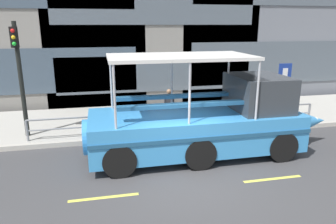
{
  "coord_description": "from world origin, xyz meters",
  "views": [
    {
      "loc": [
        -2.31,
        -8.23,
        4.32
      ],
      "look_at": [
        -0.02,
        2.32,
        1.3
      ],
      "focal_mm": 33.6,
      "sensor_mm": 36.0,
      "label": 1
    }
  ],
  "objects_px": {
    "duck_tour_boat": "(209,122)",
    "pedestrian_near_bow": "(257,96)",
    "pedestrian_mid_left": "(169,103)",
    "parking_sign": "(284,82)",
    "traffic_light_pole": "(19,69)"
  },
  "relations": [
    {
      "from": "duck_tour_boat",
      "to": "pedestrian_near_bow",
      "type": "bearing_deg",
      "value": 40.23
    },
    {
      "from": "traffic_light_pole",
      "to": "duck_tour_boat",
      "type": "bearing_deg",
      "value": -21.81
    },
    {
      "from": "traffic_light_pole",
      "to": "pedestrian_near_bow",
      "type": "bearing_deg",
      "value": 0.68
    },
    {
      "from": "pedestrian_near_bow",
      "to": "duck_tour_boat",
      "type": "bearing_deg",
      "value": -139.77
    },
    {
      "from": "pedestrian_near_bow",
      "to": "pedestrian_mid_left",
      "type": "distance_m",
      "value": 3.92
    },
    {
      "from": "duck_tour_boat",
      "to": "pedestrian_near_bow",
      "type": "relative_size",
      "value": 4.9
    },
    {
      "from": "pedestrian_mid_left",
      "to": "parking_sign",
      "type": "bearing_deg",
      "value": -5.32
    },
    {
      "from": "pedestrian_mid_left",
      "to": "duck_tour_boat",
      "type": "bearing_deg",
      "value": -75.44
    },
    {
      "from": "duck_tour_boat",
      "to": "traffic_light_pole",
      "type": "bearing_deg",
      "value": 158.19
    },
    {
      "from": "traffic_light_pole",
      "to": "pedestrian_near_bow",
      "type": "xyz_separation_m",
      "value": [
        9.55,
        0.11,
        -1.5
      ]
    },
    {
      "from": "duck_tour_boat",
      "to": "pedestrian_near_bow",
      "type": "xyz_separation_m",
      "value": [
        3.16,
        2.67,
        0.14
      ]
    },
    {
      "from": "pedestrian_mid_left",
      "to": "pedestrian_near_bow",
      "type": "bearing_deg",
      "value": -3.29
    },
    {
      "from": "traffic_light_pole",
      "to": "duck_tour_boat",
      "type": "xyz_separation_m",
      "value": [
        6.39,
        -2.56,
        -1.64
      ]
    },
    {
      "from": "traffic_light_pole",
      "to": "pedestrian_mid_left",
      "type": "distance_m",
      "value": 5.88
    },
    {
      "from": "parking_sign",
      "to": "duck_tour_boat",
      "type": "xyz_separation_m",
      "value": [
        -4.25,
        -2.43,
        -0.78
      ]
    }
  ]
}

